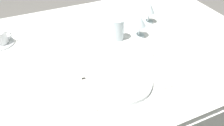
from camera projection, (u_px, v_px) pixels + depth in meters
name	position (u px, v px, depth m)	size (l,w,h in m)	color
dining_table	(96.00, 61.00, 1.17)	(1.80, 1.11, 0.74)	white
dinner_plate	(123.00, 81.00, 0.93)	(0.26, 0.26, 0.02)	white
fork_outer	(88.00, 89.00, 0.90)	(0.02, 0.22, 0.00)	beige
dinner_knife	(152.00, 72.00, 0.98)	(0.02, 0.24, 0.00)	beige
spoon_soup	(155.00, 66.00, 1.01)	(0.03, 0.23, 0.01)	beige
spoon_dessert	(159.00, 64.00, 1.03)	(0.03, 0.23, 0.01)	beige
spoon_tea	(164.00, 61.00, 1.04)	(0.03, 0.22, 0.01)	beige
saucer_left	(1.00, 44.00, 1.15)	(0.13, 0.13, 0.01)	white
wine_glass_centre	(140.00, 22.00, 1.16)	(0.07, 0.07, 0.13)	silver
wine_glass_left	(149.00, 9.00, 1.28)	(0.07, 0.07, 0.13)	silver
drink_tumbler	(118.00, 30.00, 1.16)	(0.07, 0.07, 0.12)	silver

